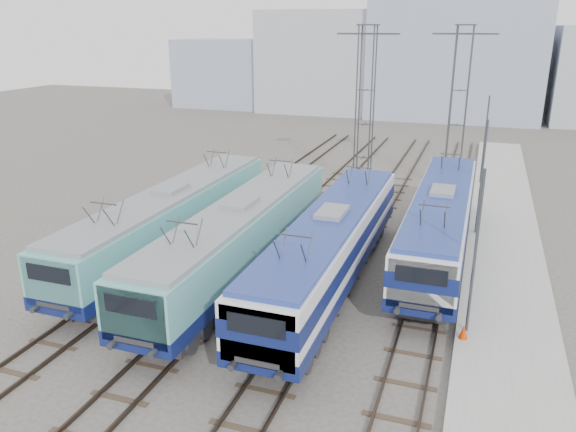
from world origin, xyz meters
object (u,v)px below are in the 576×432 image
(locomotive_center_left, at_px, (240,235))
(mast_front, at_px, (475,257))
(locomotive_far_right, at_px, (440,219))
(safety_cone, at_px, (463,332))
(mast_mid, at_px, (481,180))
(locomotive_center_right, at_px, (330,244))
(catenary_tower_east, at_px, (459,102))
(locomotive_far_left, at_px, (170,218))
(mast_rear, at_px, (485,142))
(catenary_tower_west, at_px, (365,102))

(locomotive_center_left, height_order, mast_front, mast_front)
(locomotive_center_left, height_order, locomotive_far_right, locomotive_center_left)
(locomotive_center_left, xyz_separation_m, safety_cone, (10.75, -2.82, -1.72))
(locomotive_far_right, relative_size, mast_mid, 2.58)
(locomotive_center_right, xyz_separation_m, mast_front, (6.35, -2.33, 1.16))
(locomotive_center_left, distance_m, safety_cone, 11.24)
(locomotive_center_left, xyz_separation_m, catenary_tower_east, (8.75, 19.86, 4.34))
(locomotive_far_left, xyz_separation_m, mast_rear, (15.35, 20.72, 1.22))
(locomotive_center_left, xyz_separation_m, catenary_tower_west, (2.25, 17.86, 4.34))
(mast_rear, bearing_deg, mast_front, -90.00)
(locomotive_center_left, height_order, mast_mid, mast_mid)
(mast_mid, bearing_deg, safety_cone, -90.45)
(locomotive_center_left, xyz_separation_m, mast_rear, (10.85, 21.86, 1.20))
(mast_rear, bearing_deg, locomotive_far_right, -96.53)
(catenary_tower_east, bearing_deg, catenary_tower_west, -162.90)
(catenary_tower_east, distance_m, mast_mid, 10.69)
(catenary_tower_east, relative_size, mast_front, 1.71)
(catenary_tower_east, xyz_separation_m, mast_rear, (2.10, 2.00, -3.14))
(locomotive_far_right, bearing_deg, catenary_tower_west, 119.02)
(locomotive_far_right, height_order, mast_mid, mast_mid)
(locomotive_center_left, distance_m, mast_rear, 24.43)
(locomotive_center_left, height_order, safety_cone, locomotive_center_left)
(catenary_tower_east, bearing_deg, locomotive_far_right, -88.99)
(safety_cone, bearing_deg, mast_rear, 89.77)
(mast_rear, bearing_deg, safety_cone, -90.23)
(catenary_tower_west, distance_m, mast_front, 22.00)
(locomotive_far_right, height_order, catenary_tower_west, catenary_tower_west)
(catenary_tower_east, distance_m, mast_front, 22.32)
(locomotive_far_left, xyz_separation_m, locomotive_far_right, (13.50, 4.55, 0.02))
(catenary_tower_east, height_order, safety_cone, catenary_tower_east)
(catenary_tower_east, height_order, mast_mid, catenary_tower_east)
(mast_mid, height_order, mast_rear, same)
(catenary_tower_west, relative_size, mast_front, 1.71)
(catenary_tower_east, relative_size, mast_mid, 1.71)
(locomotive_center_left, bearing_deg, mast_mid, 42.25)
(locomotive_far_right, xyz_separation_m, safety_cone, (1.75, -8.50, -1.72))
(catenary_tower_west, bearing_deg, locomotive_far_right, -60.98)
(locomotive_far_right, distance_m, mast_front, 8.14)
(catenary_tower_west, distance_m, mast_rear, 9.99)
(catenary_tower_east, bearing_deg, safety_cone, -84.96)
(locomotive_far_left, distance_m, safety_cone, 15.85)
(locomotive_far_right, bearing_deg, locomotive_center_right, -129.29)
(locomotive_far_right, distance_m, mast_rear, 16.32)
(catenary_tower_west, height_order, catenary_tower_east, same)
(locomotive_center_right, bearing_deg, mast_mid, 56.70)
(mast_rear, bearing_deg, catenary_tower_west, -155.06)
(catenary_tower_west, distance_m, mast_mid, 12.16)
(locomotive_far_left, bearing_deg, catenary_tower_east, 54.71)
(mast_front, distance_m, mast_rear, 24.00)
(catenary_tower_west, distance_m, catenary_tower_east, 6.80)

